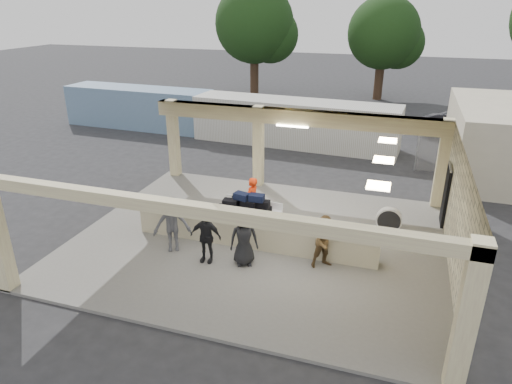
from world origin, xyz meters
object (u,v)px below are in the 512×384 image
(drum_fan, at_px, (389,220))
(passenger_c, at_px, (172,224))
(passenger_a, at_px, (326,242))
(baggage_handler, at_px, (252,201))
(baggage_counter, at_px, (253,233))
(luggage_cart, at_px, (246,209))
(container_white, at_px, (294,123))
(passenger_b, at_px, (206,237))
(car_dark, at_px, (464,129))
(car_white_a, at_px, (509,147))
(container_blue, at_px, (139,107))
(passenger_d, at_px, (244,238))

(drum_fan, height_order, passenger_c, passenger_c)
(passenger_a, bearing_deg, baggage_handler, 110.96)
(baggage_counter, bearing_deg, passenger_c, -155.99)
(luggage_cart, xyz_separation_m, container_white, (-0.86, 10.69, 0.45))
(passenger_b, height_order, container_white, container_white)
(car_dark, bearing_deg, baggage_counter, -177.21)
(car_white_a, relative_size, container_blue, 0.49)
(container_blue, bearing_deg, luggage_cart, -43.48)
(drum_fan, distance_m, container_blue, 19.14)
(baggage_counter, bearing_deg, passenger_a, -11.65)
(baggage_handler, bearing_deg, container_blue, -119.12)
(car_white_a, bearing_deg, drum_fan, 172.99)
(container_white, height_order, container_blue, container_white)
(baggage_handler, relative_size, car_white_a, 0.37)
(baggage_handler, bearing_deg, passenger_c, -19.08)
(container_white, relative_size, container_blue, 1.20)
(baggage_handler, relative_size, passenger_b, 1.05)
(drum_fan, distance_m, passenger_d, 5.28)
(baggage_counter, height_order, car_dark, car_dark)
(car_white_a, bearing_deg, passenger_d, 165.87)
(passenger_a, xyz_separation_m, passenger_c, (-4.78, -0.55, 0.09))
(luggage_cart, distance_m, passenger_d, 2.42)
(passenger_d, bearing_deg, drum_fan, 15.69)
(luggage_cart, relative_size, car_dark, 0.49)
(passenger_a, relative_size, container_blue, 0.18)
(container_white, bearing_deg, container_blue, 179.19)
(drum_fan, xyz_separation_m, passenger_b, (-5.22, -3.56, 0.32))
(baggage_counter, bearing_deg, car_dark, 63.62)
(container_white, bearing_deg, luggage_cart, -81.63)
(baggage_counter, distance_m, passenger_c, 2.61)
(passenger_c, bearing_deg, car_white_a, 22.02)
(luggage_cart, xyz_separation_m, car_dark, (8.25, 14.10, 0.01))
(passenger_d, bearing_deg, baggage_handler, 79.69)
(passenger_a, bearing_deg, car_dark, 37.25)
(container_blue, bearing_deg, car_white_a, 1.86)
(passenger_d, relative_size, container_blue, 0.18)
(passenger_a, distance_m, passenger_b, 3.60)
(passenger_c, bearing_deg, passenger_a, -20.39)
(drum_fan, xyz_separation_m, passenger_a, (-1.71, -2.75, 0.32))
(baggage_handler, bearing_deg, drum_fan, 114.05)
(baggage_counter, bearing_deg, passenger_d, -86.15)
(drum_fan, height_order, car_white_a, car_white_a)
(baggage_counter, height_order, baggage_handler, baggage_handler)
(passenger_c, xyz_separation_m, container_blue, (-9.53, 13.76, 0.21))
(container_white, bearing_deg, car_dark, 24.30)
(baggage_counter, distance_m, container_blue, 17.41)
(passenger_c, height_order, car_dark, passenger_c)
(drum_fan, bearing_deg, car_dark, 73.18)
(baggage_counter, distance_m, drum_fan, 4.71)
(passenger_a, height_order, passenger_b, passenger_a)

